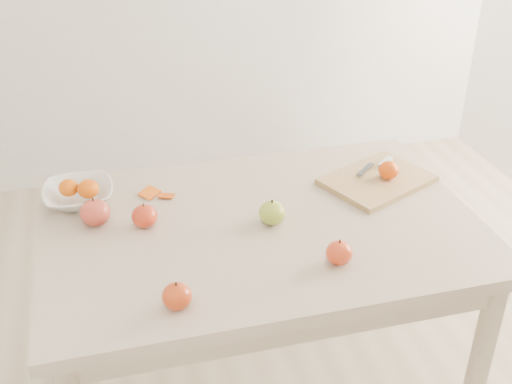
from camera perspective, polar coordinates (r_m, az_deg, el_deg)
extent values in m
cube|color=#C8B297|center=(1.79, 0.41, -3.28)|extent=(1.20, 0.80, 0.04)
cylinder|color=#BCAA8E|center=(2.24, -15.58, -8.44)|extent=(0.06, 0.06, 0.71)
cylinder|color=#BCAA8E|center=(2.42, 10.71, -4.53)|extent=(0.06, 0.06, 0.71)
cylinder|color=#BCAA8E|center=(1.98, 18.98, -15.31)|extent=(0.06, 0.06, 0.71)
cube|color=tan|center=(2.00, 10.71, 1.04)|extent=(0.38, 0.33, 0.02)
ellipsoid|color=#CA4707|center=(1.98, 11.72, 1.92)|extent=(0.06, 0.06, 0.05)
imported|color=white|center=(1.93, -15.49, -0.23)|extent=(0.20, 0.20, 0.05)
ellipsoid|color=orange|center=(1.93, -16.32, 0.38)|extent=(0.06, 0.06, 0.05)
ellipsoid|color=#D94507|center=(1.90, -14.69, 0.28)|extent=(0.06, 0.06, 0.05)
cube|color=#D6550F|center=(1.93, -9.43, -0.18)|extent=(0.07, 0.07, 0.01)
cube|color=#CB4E0E|center=(1.91, -7.97, -0.39)|extent=(0.06, 0.05, 0.01)
cube|color=silver|center=(2.07, 11.43, 2.60)|extent=(0.07, 0.06, 0.01)
cube|color=#37393E|center=(2.02, 9.69, 2.02)|extent=(0.08, 0.08, 0.00)
ellipsoid|color=#6FA228|center=(1.76, 1.43, -1.86)|extent=(0.07, 0.07, 0.07)
ellipsoid|color=#A42816|center=(1.62, 7.40, -5.38)|extent=(0.07, 0.07, 0.06)
ellipsoid|color=maroon|center=(1.48, -7.04, -9.19)|extent=(0.07, 0.07, 0.06)
ellipsoid|color=maroon|center=(1.80, -14.12, -1.78)|extent=(0.08, 0.08, 0.07)
ellipsoid|color=#99090F|center=(1.77, -9.88, -2.13)|extent=(0.07, 0.07, 0.06)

